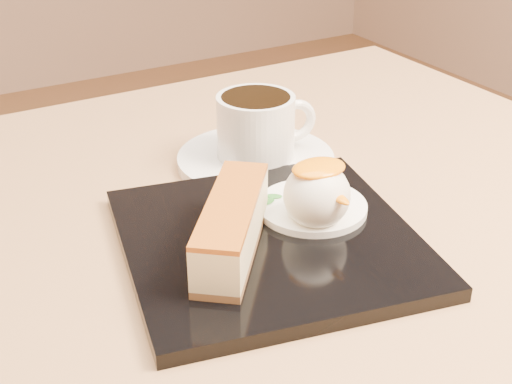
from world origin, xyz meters
TOP-DOWN VIEW (x-y plane):
  - dessert_plate at (-0.01, 0.02)m, footprint 0.26×0.26m
  - cheesecake at (-0.05, 0.01)m, footprint 0.11×0.12m
  - cream_smear at (0.04, 0.03)m, footprint 0.09×0.09m
  - ice_cream_scoop at (0.03, 0.01)m, footprint 0.05×0.05m
  - mango_sauce at (0.03, 0.01)m, footprint 0.04×0.03m
  - mint_sprig at (0.01, 0.06)m, footprint 0.03×0.02m
  - saucer at (0.05, 0.15)m, footprint 0.15×0.15m
  - coffee_cup at (0.06, 0.15)m, footprint 0.10×0.07m

SIDE VIEW (x-z plane):
  - saucer at x=0.05m, z-range 0.72..0.73m
  - dessert_plate at x=-0.01m, z-range 0.72..0.73m
  - cream_smear at x=0.04m, z-range 0.73..0.74m
  - mint_sprig at x=0.01m, z-range 0.74..0.74m
  - cheesecake at x=-0.05m, z-range 0.73..0.77m
  - ice_cream_scoop at x=0.03m, z-range 0.73..0.78m
  - coffee_cup at x=0.06m, z-range 0.73..0.79m
  - mango_sauce at x=0.03m, z-range 0.78..0.78m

